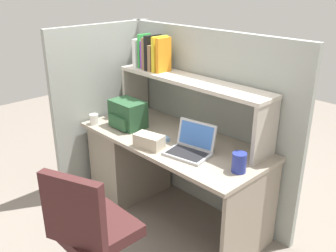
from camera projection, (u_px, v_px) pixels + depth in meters
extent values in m
plane|color=slate|center=(172.00, 215.00, 3.22)|extent=(8.00, 8.00, 0.00)
cube|color=gray|center=(173.00, 140.00, 2.96)|extent=(1.60, 0.70, 0.03)
cube|color=gray|center=(131.00, 158.00, 3.46)|extent=(0.40, 0.64, 0.70)
cube|color=gray|center=(251.00, 221.00, 2.57)|extent=(0.03, 0.64, 0.70)
cube|color=#939991|center=(204.00, 121.00, 3.18)|extent=(1.84, 0.05, 1.55)
cube|color=#939991|center=(105.00, 109.00, 3.47)|extent=(0.05, 1.06, 1.55)
cube|color=#B3A99C|center=(136.00, 90.00, 3.47)|extent=(0.03, 0.28, 0.42)
cube|color=#B3A99C|center=(265.00, 132.00, 2.53)|extent=(0.03, 0.28, 0.42)
cube|color=beige|center=(191.00, 81.00, 2.92)|extent=(1.44, 0.28, 0.03)
cube|color=white|center=(141.00, 53.00, 3.26)|extent=(0.04, 0.17, 0.25)
cube|color=green|center=(144.00, 51.00, 3.23)|extent=(0.02, 0.13, 0.29)
cube|color=purple|center=(147.00, 54.00, 3.22)|extent=(0.03, 0.13, 0.24)
cube|color=olive|center=(150.00, 53.00, 3.18)|extent=(0.04, 0.17, 0.27)
cube|color=black|center=(153.00, 53.00, 3.14)|extent=(0.04, 0.18, 0.29)
cube|color=olive|center=(156.00, 58.00, 3.13)|extent=(0.04, 0.17, 0.22)
cube|color=yellow|center=(160.00, 54.00, 3.09)|extent=(0.03, 0.17, 0.29)
cube|color=orange|center=(164.00, 55.00, 3.06)|extent=(0.03, 0.15, 0.29)
cube|color=#B7BABF|center=(188.00, 154.00, 2.67)|extent=(0.34, 0.27, 0.02)
cube|color=black|center=(187.00, 153.00, 2.66)|extent=(0.30, 0.22, 0.00)
cube|color=#B7BABF|center=(197.00, 135.00, 2.72)|extent=(0.32, 0.11, 0.20)
cube|color=#3F72CC|center=(196.00, 135.00, 2.71)|extent=(0.28, 0.09, 0.16)
cube|color=#264C2D|center=(128.00, 114.00, 3.14)|extent=(0.30, 0.20, 0.23)
cube|color=#2B5734|center=(118.00, 123.00, 3.10)|extent=(0.22, 0.04, 0.10)
cube|color=#7299C6|center=(162.00, 140.00, 2.89)|extent=(0.08, 0.11, 0.03)
cylinder|color=white|center=(94.00, 119.00, 3.22)|extent=(0.08, 0.08, 0.09)
cube|color=#BFB299|center=(149.00, 141.00, 2.78)|extent=(0.24, 0.16, 0.10)
cylinder|color=navy|center=(239.00, 163.00, 2.42)|extent=(0.10, 0.10, 0.14)
cube|color=#3F1E1E|center=(97.00, 230.00, 2.33)|extent=(0.44, 0.44, 0.08)
cube|color=#3F1E1E|center=(73.00, 212.00, 2.06)|extent=(0.39, 0.20, 0.44)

